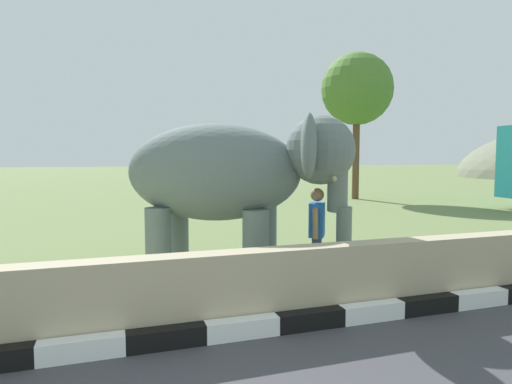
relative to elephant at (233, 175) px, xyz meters
name	(u,v)px	position (x,y,z in m)	size (l,w,h in m)	color
striped_curb	(125,343)	(-1.92, -2.46, -1.75)	(16.20, 0.20, 0.24)	white
barrier_parapet	(308,284)	(0.43, -2.16, -1.37)	(28.00, 0.36, 1.00)	tan
elephant	(233,175)	(0.00, 0.00, 0.00)	(3.96, 3.41, 2.88)	slate
person_handler	(317,230)	(1.33, -0.60, -0.95)	(0.43, 0.60, 1.66)	navy
tree_distant	(357,90)	(10.23, 12.98, 3.81)	(3.71, 3.71, 7.58)	brown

